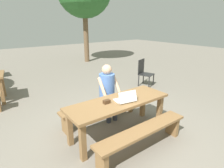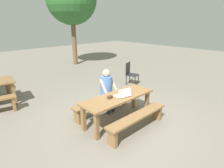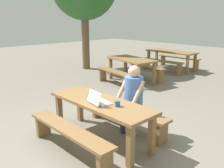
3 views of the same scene
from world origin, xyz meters
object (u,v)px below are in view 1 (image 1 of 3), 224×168
coffee_mug (133,93)px  person_seated (108,88)px  picnic_table_front (119,106)px  small_pouch (107,102)px  plastic_chair (144,72)px  laptop (125,98)px

coffee_mug → person_seated: person_seated is taller
person_seated → coffee_mug: bearing=-70.5°
picnic_table_front → small_pouch: (-0.26, 0.03, 0.14)m
picnic_table_front → small_pouch: size_ratio=16.55×
small_pouch → plastic_chair: plastic_chair is taller
plastic_chair → small_pouch: bearing=-167.3°
laptop → plastic_chair: laptop is taller
laptop → picnic_table_front: bearing=-42.4°
picnic_table_front → person_seated: bearing=73.7°
small_pouch → coffee_mug: bearing=-0.6°
picnic_table_front → person_seated: 0.65m
person_seated → laptop: bearing=-98.3°
small_pouch → coffee_mug: size_ratio=1.35×
laptop → small_pouch: laptop is taller
coffee_mug → person_seated: (-0.21, 0.59, -0.02)m
small_pouch → plastic_chair: size_ratio=0.14×
picnic_table_front → coffee_mug: coffee_mug is taller
picnic_table_front → plastic_chair: 3.10m
laptop → coffee_mug: size_ratio=4.45×
picnic_table_front → plastic_chair: plastic_chair is taller
laptop → small_pouch: 0.36m
coffee_mug → plastic_chair: 2.79m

